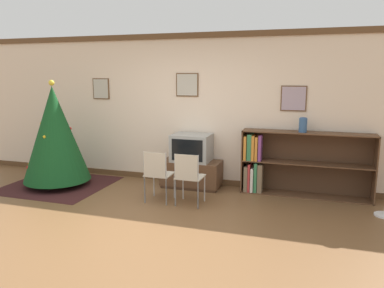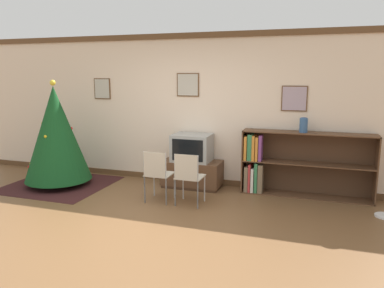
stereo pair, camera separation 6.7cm
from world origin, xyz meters
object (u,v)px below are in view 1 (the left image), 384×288
folding_chair_right (188,176)px  bookshelf (284,164)px  folding_chair_left (157,173)px  television (191,148)px  tv_console (192,174)px  vase (303,125)px  christmas_tree (55,134)px

folding_chair_right → bookshelf: (1.33, 1.05, 0.04)m
folding_chair_left → folding_chair_right: bearing=0.0°
television → folding_chair_left: bearing=-105.1°
tv_console → vase: (1.86, 0.07, 0.95)m
vase → folding_chair_left: bearing=-154.4°
vase → folding_chair_right: bearing=-147.8°
folding_chair_left → folding_chair_right: (0.51, 0.00, 0.00)m
tv_console → bookshelf: 1.61m
christmas_tree → tv_console: bearing=15.6°
tv_console → folding_chair_left: size_ratio=1.26×
christmas_tree → folding_chair_left: bearing=-8.0°
folding_chair_left → folding_chair_right: 0.51m
christmas_tree → vase: 4.26m
folding_chair_right → vase: size_ratio=3.46×
television → vase: size_ratio=2.83×
folding_chair_right → vase: vase is taller
television → tv_console: bearing=90.0°
television → vase: (1.86, 0.07, 0.47)m
christmas_tree → folding_chair_left: (2.08, -0.29, -0.47)m
folding_chair_left → vase: vase is taller
folding_chair_left → vase: (2.11, 1.01, 0.72)m
vase → christmas_tree: bearing=-170.2°
tv_console → television: bearing=-90.0°
folding_chair_right → vase: 2.03m
christmas_tree → folding_chair_right: christmas_tree is taller
television → bookshelf: (1.59, 0.11, -0.20)m
television → folding_chair_right: bearing=-74.9°
christmas_tree → vase: christmas_tree is taller
bookshelf → folding_chair_left: bearing=-150.4°
television → folding_chair_left: television is taller
folding_chair_left → vase: 2.45m
christmas_tree → folding_chair_left: size_ratio=2.29×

